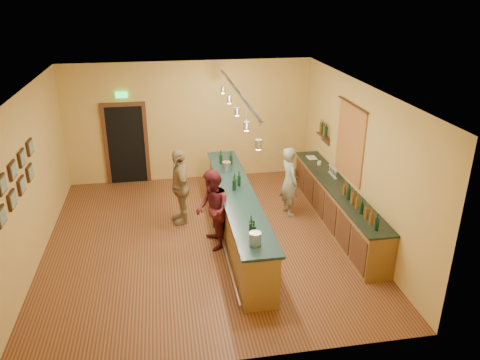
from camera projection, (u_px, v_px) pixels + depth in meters
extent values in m
plane|color=#542618|center=(205.00, 240.00, 9.89)|extent=(7.00, 7.00, 0.00)
cube|color=silver|center=(200.00, 89.00, 8.65)|extent=(6.50, 7.00, 0.02)
cube|color=gold|center=(190.00, 122.00, 12.45)|extent=(6.50, 0.02, 3.20)
cube|color=gold|center=(228.00, 267.00, 6.09)|extent=(6.50, 0.02, 3.20)
cube|color=gold|center=(30.00, 180.00, 8.76)|extent=(0.02, 7.00, 3.20)
cube|color=gold|center=(357.00, 160.00, 9.77)|extent=(0.02, 7.00, 3.20)
cube|color=black|center=(126.00, 145.00, 12.38)|extent=(0.95, 0.06, 2.10)
cube|color=#492816|center=(106.00, 146.00, 12.28)|extent=(0.10, 0.08, 2.10)
cube|color=#492816|center=(147.00, 144.00, 12.44)|extent=(0.10, 0.08, 2.10)
cube|color=#492816|center=(122.00, 104.00, 11.93)|extent=(1.15, 0.08, 0.10)
cube|color=#19E54C|center=(121.00, 95.00, 11.83)|extent=(0.30, 0.04, 0.15)
cube|color=#9A3B1E|center=(350.00, 143.00, 10.04)|extent=(0.03, 1.40, 1.60)
cube|color=#492816|center=(323.00, 135.00, 11.50)|extent=(0.16, 0.55, 0.03)
cube|color=#492816|center=(325.00, 139.00, 11.55)|extent=(0.03, 0.55, 0.18)
cube|color=brown|center=(337.00, 206.00, 10.36)|extent=(0.55, 4.50, 0.90)
cube|color=black|center=(338.00, 187.00, 10.18)|extent=(0.60, 4.55, 0.04)
cylinder|color=silver|center=(319.00, 163.00, 11.33)|extent=(0.09, 0.09, 0.09)
cube|color=silver|center=(312.00, 158.00, 11.80)|extent=(0.22, 0.30, 0.01)
cube|color=brown|center=(237.00, 216.00, 9.81)|extent=(0.60, 5.00, 1.00)
cube|color=#132A29|center=(237.00, 193.00, 9.60)|extent=(0.70, 5.10, 0.05)
cylinder|color=silver|center=(221.00, 232.00, 9.89)|extent=(0.05, 5.00, 0.05)
cylinder|color=silver|center=(255.00, 239.00, 7.63)|extent=(0.20, 0.20, 0.22)
cylinder|color=silver|center=(226.00, 166.00, 10.63)|extent=(0.20, 0.20, 0.22)
cube|color=silver|center=(237.00, 91.00, 8.78)|extent=(0.06, 4.60, 0.05)
cylinder|color=silver|center=(259.00, 131.00, 7.04)|extent=(0.01, 0.01, 0.35)
cylinder|color=#A5A5AD|center=(258.00, 144.00, 7.11)|extent=(0.11, 0.11, 0.14)
cylinder|color=#FFEABF|center=(258.00, 149.00, 7.15)|extent=(0.08, 0.08, 0.02)
cylinder|color=silver|center=(247.00, 114.00, 7.94)|extent=(0.01, 0.01, 0.35)
cylinder|color=#A5A5AD|center=(247.00, 126.00, 8.02)|extent=(0.11, 0.11, 0.14)
cylinder|color=#FFEABF|center=(247.00, 130.00, 8.05)|extent=(0.08, 0.08, 0.02)
cylinder|color=silver|center=(237.00, 101.00, 8.85)|extent=(0.01, 0.01, 0.35)
cylinder|color=#A5A5AD|center=(237.00, 111.00, 8.93)|extent=(0.11, 0.11, 0.14)
cylinder|color=#FFEABF|center=(237.00, 115.00, 8.96)|extent=(0.08, 0.08, 0.02)
cylinder|color=silver|center=(229.00, 90.00, 9.76)|extent=(0.01, 0.01, 0.35)
cylinder|color=#A5A5AD|center=(229.00, 99.00, 9.84)|extent=(0.11, 0.11, 0.14)
cylinder|color=#FFEABF|center=(229.00, 103.00, 9.87)|extent=(0.08, 0.08, 0.02)
cylinder|color=silver|center=(223.00, 81.00, 10.67)|extent=(0.01, 0.01, 0.35)
cylinder|color=#A5A5AD|center=(223.00, 90.00, 10.75)|extent=(0.11, 0.11, 0.14)
cylinder|color=#FFEABF|center=(223.00, 93.00, 10.78)|extent=(0.08, 0.08, 0.02)
imported|color=gray|center=(289.00, 181.00, 10.72)|extent=(0.50, 0.66, 1.63)
imported|color=#59191E|center=(212.00, 210.00, 9.33)|extent=(0.69, 0.86, 1.66)
imported|color=#997A51|center=(180.00, 186.00, 10.33)|extent=(0.59, 1.07, 1.73)
cylinder|color=#AB7E4D|center=(290.00, 168.00, 12.03)|extent=(0.30, 0.30, 0.04)
cylinder|color=#AB7E4D|center=(294.00, 179.00, 12.17)|extent=(0.04, 0.04, 0.59)
cylinder|color=#AB7E4D|center=(286.00, 178.00, 12.24)|extent=(0.04, 0.04, 0.59)
cylinder|color=#AB7E4D|center=(288.00, 181.00, 12.05)|extent=(0.04, 0.04, 0.59)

